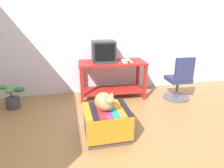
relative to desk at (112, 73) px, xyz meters
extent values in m
plane|color=olive|center=(-0.19, -1.60, -0.51)|extent=(14.00, 14.00, 0.00)
cube|color=silver|center=(-0.19, 0.45, 0.79)|extent=(8.00, 0.10, 2.60)
cube|color=maroon|center=(-0.64, -0.22, -0.15)|extent=(0.06, 0.06, 0.71)
cube|color=maroon|center=(0.61, -0.29, -0.15)|extent=(0.06, 0.06, 0.71)
cube|color=maroon|center=(0.64, 0.22, -0.15)|extent=(0.06, 0.06, 0.71)
cube|color=maroon|center=(-0.61, 0.29, -0.15)|extent=(0.06, 0.06, 0.71)
cube|color=maroon|center=(0.00, 0.00, -0.37)|extent=(1.25, 0.57, 0.02)
cube|color=maroon|center=(0.00, 0.00, 0.22)|extent=(1.36, 0.66, 0.04)
cube|color=#28282B|center=(-0.16, 0.07, 0.25)|extent=(0.33, 0.27, 0.02)
cube|color=#28282B|center=(-0.16, 0.07, 0.45)|extent=(0.48, 0.39, 0.41)
cube|color=black|center=(-0.17, -0.12, 0.46)|extent=(0.38, 0.03, 0.32)
cube|color=#333338|center=(-0.15, -0.13, 0.25)|extent=(0.40, 0.16, 0.02)
cube|color=white|center=(0.28, -0.06, 0.26)|extent=(0.20, 0.30, 0.03)
cube|color=#4C4238|center=(-0.40, -1.41, -0.30)|extent=(0.58, 0.51, 0.43)
cube|color=orange|center=(-0.40, -1.69, -0.25)|extent=(0.61, 0.01, 0.34)
cube|color=orange|center=(-0.66, -1.41, -0.08)|extent=(0.09, 0.55, 0.02)
cube|color=black|center=(-0.58, -1.41, -0.08)|extent=(0.09, 0.55, 0.02)
cube|color=#AD2323|center=(-0.49, -1.41, -0.08)|extent=(0.09, 0.55, 0.02)
cube|color=#7A2D6B|center=(-0.40, -1.41, -0.08)|extent=(0.09, 0.55, 0.02)
cube|color=#1E897A|center=(-0.31, -1.41, -0.08)|extent=(0.09, 0.55, 0.02)
cube|color=orange|center=(-0.23, -1.41, -0.08)|extent=(0.09, 0.55, 0.02)
cube|color=black|center=(-0.14, -1.41, -0.08)|extent=(0.09, 0.55, 0.02)
ellipsoid|color=#9E7A4C|center=(-0.43, -1.44, 0.05)|extent=(0.34, 0.39, 0.24)
sphere|color=#9E7A4C|center=(-0.38, -1.55, 0.12)|extent=(0.13, 0.13, 0.13)
cylinder|color=#9E7A4C|center=(-0.37, -1.32, -0.05)|extent=(0.21, 0.21, 0.04)
cone|color=#9E7A4C|center=(-0.42, -1.56, 0.20)|extent=(0.05, 0.05, 0.06)
cone|color=#9E7A4C|center=(-0.35, -1.54, 0.20)|extent=(0.05, 0.05, 0.06)
sphere|color=#C6D151|center=(-0.39, -1.61, 0.13)|extent=(0.02, 0.02, 0.02)
sphere|color=#C6D151|center=(-0.34, -1.60, 0.13)|extent=(0.02, 0.02, 0.02)
cylinder|color=#3D3D42|center=(-1.91, -0.12, -0.41)|extent=(0.25, 0.25, 0.19)
cylinder|color=brown|center=(-1.91, -0.12, -0.27)|extent=(0.03, 0.03, 0.10)
ellipsoid|color=#2D7033|center=(-1.77, -0.14, -0.16)|extent=(0.19, 0.10, 0.10)
ellipsoid|color=#4C8E42|center=(-1.93, -0.03, -0.19)|extent=(0.19, 0.14, 0.11)
ellipsoid|color=#38843D|center=(-2.04, -0.09, -0.11)|extent=(0.14, 0.08, 0.08)
ellipsoid|color=#4C8E42|center=(-1.91, -0.20, -0.15)|extent=(0.16, 0.08, 0.10)
cylinder|color=#4C4C51|center=(1.28, -0.38, -0.50)|extent=(0.52, 0.52, 0.03)
cylinder|color=#4C4C51|center=(1.28, -0.38, -0.31)|extent=(0.05, 0.05, 0.34)
cube|color=navy|center=(1.28, -0.38, -0.10)|extent=(0.43, 0.43, 0.08)
cube|color=navy|center=(1.27, -0.57, 0.16)|extent=(0.38, 0.07, 0.44)
cube|color=#A31E1E|center=(0.27, -0.18, 0.26)|extent=(0.10, 0.11, 0.04)
camera|label=1|loc=(-0.86, -3.79, 1.14)|focal=31.84mm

